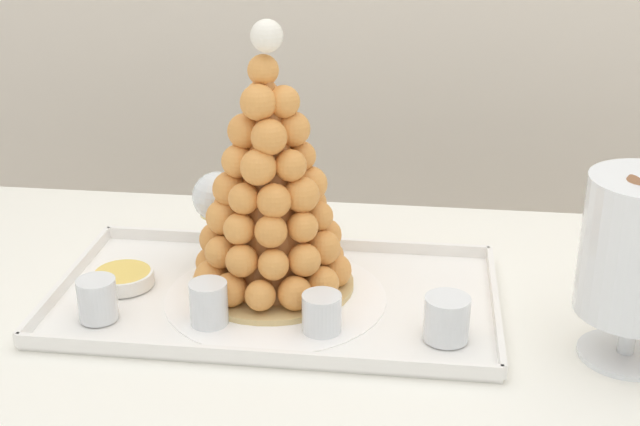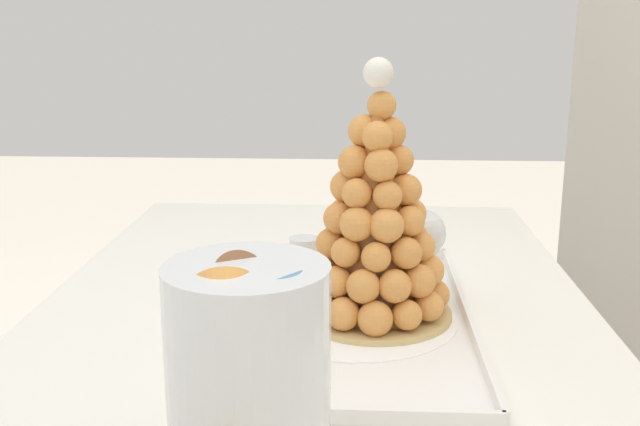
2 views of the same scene
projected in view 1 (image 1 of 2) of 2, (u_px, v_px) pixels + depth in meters
The scene contains 9 objects.
buffet_table at pixel (376, 390), 1.18m from camera, with size 1.74×0.86×0.80m.
serving_tray at pixel (276, 298), 1.21m from camera, with size 0.60×0.34×0.02m.
croquembouche at pixel (270, 191), 1.18m from camera, with size 0.23×0.23×0.37m.
dessert_cup_left at pixel (98, 301), 1.14m from camera, with size 0.05×0.05×0.06m.
dessert_cup_mid_left at pixel (209, 305), 1.13m from camera, with size 0.05×0.05×0.06m.
dessert_cup_centre at pixel (322, 314), 1.11m from camera, with size 0.05×0.05×0.05m.
dessert_cup_mid_right at pixel (447, 320), 1.09m from camera, with size 0.06×0.06×0.06m.
creme_brulee_ramekin at pixel (123, 277), 1.24m from camera, with size 0.09×0.09×0.02m.
wine_glass at pixel (217, 201), 1.28m from camera, with size 0.07×0.07×0.14m.
Camera 1 is at (0.05, -0.99, 1.38)m, focal length 49.67 mm.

